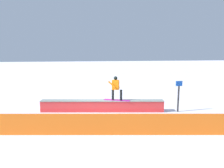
% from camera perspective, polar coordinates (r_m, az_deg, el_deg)
% --- Properties ---
extents(ground_plane, '(120.00, 120.00, 0.00)m').
position_cam_1_polar(ground_plane, '(12.60, -2.72, -7.59)').
color(ground_plane, white).
extents(grind_box, '(7.36, 1.60, 0.70)m').
position_cam_1_polar(grind_box, '(12.51, -2.73, -6.20)').
color(grind_box, red).
rests_on(grind_box, ground_plane).
extents(snowboarder, '(1.56, 0.86, 1.45)m').
position_cam_1_polar(snowboarder, '(12.26, 1.09, -0.94)').
color(snowboarder, '#B61C92').
rests_on(snowboarder, grind_box).
extents(safety_fence, '(13.00, 1.99, 0.96)m').
position_cam_1_polar(safety_fence, '(9.09, -0.41, -11.13)').
color(safety_fence, orange).
rests_on(safety_fence, ground_plane).
extents(trail_marker, '(0.40, 0.10, 1.87)m').
position_cam_1_polar(trail_marker, '(12.92, 17.93, -3.01)').
color(trail_marker, '#262628').
rests_on(trail_marker, ground_plane).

